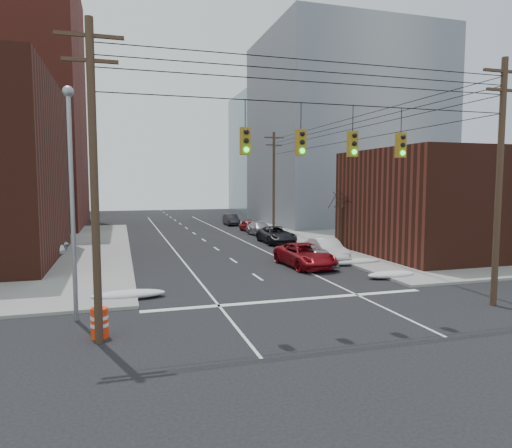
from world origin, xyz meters
TOP-DOWN VIEW (x-y plane):
  - ground at (0.00, 0.00)m, footprint 160.00×160.00m
  - sidewalk_ne at (27.00, 27.00)m, footprint 40.00×40.00m
  - building_brick_far at (-26.00, 74.00)m, footprint 22.00×18.00m
  - building_office at (22.00, 44.00)m, footprint 22.00×20.00m
  - building_glass at (24.00, 70.00)m, footprint 20.00×18.00m
  - building_storefront at (18.00, 16.00)m, footprint 16.00×12.00m
  - utility_pole_left at (-8.50, 3.00)m, footprint 2.20×0.28m
  - utility_pole_right at (8.50, 3.00)m, footprint 2.20×0.28m
  - utility_pole_far at (8.50, 34.00)m, footprint 2.20×0.28m
  - traffic_signals at (0.10, 2.97)m, footprint 17.00×0.42m
  - street_light at (-9.50, 6.00)m, footprint 0.44×0.44m
  - bare_tree at (9.59, 20.00)m, footprint 2.09×2.20m
  - snow_nw at (-7.40, 9.00)m, footprint 3.50×1.08m
  - snow_ne at (7.40, 9.50)m, footprint 3.00×1.08m
  - snow_east_far at (7.40, 14.00)m, footprint 4.00×1.08m
  - red_pickup at (3.96, 14.29)m, footprint 2.87×5.67m
  - parked_car_a at (4.80, 13.80)m, footprint 1.72×3.85m
  - parked_car_b at (6.40, 16.12)m, footprint 1.82×4.80m
  - parked_car_c at (6.00, 25.86)m, footprint 2.67×5.59m
  - parked_car_d at (6.40, 32.11)m, footprint 2.33×4.93m
  - parked_car_e at (6.40, 36.19)m, footprint 1.91×3.95m
  - parked_car_f at (6.14, 44.29)m, footprint 1.67×4.42m
  - lot_car_a at (-13.71, 23.17)m, footprint 4.03×2.40m
  - lot_car_b at (-13.98, 25.78)m, footprint 4.78×2.73m
  - construction_barrel at (-8.50, 3.55)m, footprint 0.71×0.71m

SIDE VIEW (x-z plane):
  - ground at x=0.00m, z-range 0.00..0.00m
  - sidewalk_ne at x=27.00m, z-range 0.00..0.15m
  - snow_nw at x=-7.40m, z-range 0.00..0.42m
  - snow_ne at x=7.40m, z-range 0.00..0.42m
  - snow_east_far at x=7.40m, z-range 0.00..0.42m
  - construction_barrel at x=-8.50m, z-range 0.02..1.11m
  - parked_car_a at x=4.80m, z-range 0.00..1.29m
  - parked_car_e at x=6.40m, z-range 0.00..1.30m
  - parked_car_d at x=6.40m, z-range 0.00..1.39m
  - parked_car_f at x=6.14m, z-range 0.00..1.44m
  - red_pickup at x=3.96m, z-range 0.00..1.54m
  - parked_car_c at x=6.00m, z-range 0.00..1.54m
  - lot_car_a at x=-13.71m, z-range 0.15..1.40m
  - lot_car_b at x=-13.98m, z-range 0.15..1.41m
  - parked_car_b at x=6.40m, z-range 0.00..1.56m
  - bare_tree at x=9.59m, z-range -0.15..4.79m
  - building_storefront at x=18.00m, z-range 0.00..8.00m
  - street_light at x=-9.50m, z-range 0.88..10.20m
  - utility_pole_left at x=-8.50m, z-range 0.28..11.28m
  - utility_pole_right at x=8.50m, z-range 0.28..11.28m
  - utility_pole_far at x=8.50m, z-range 0.28..11.28m
  - building_brick_far at x=-26.00m, z-range 0.00..12.00m
  - traffic_signals at x=0.10m, z-range 6.16..8.18m
  - building_glass at x=24.00m, z-range 0.00..22.00m
  - building_office at x=22.00m, z-range 0.00..25.00m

